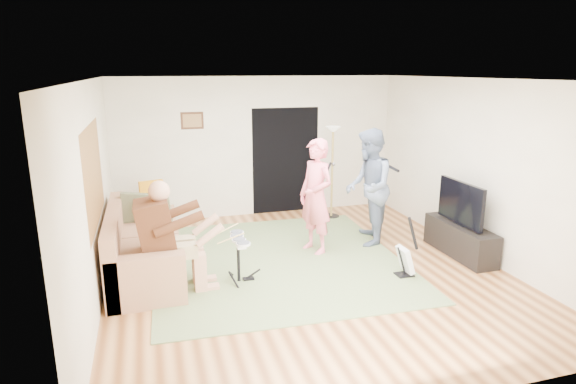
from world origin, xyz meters
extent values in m
plane|color=brown|center=(0.00, 0.00, 0.00)|extent=(6.00, 6.00, 0.00)
plane|color=white|center=(0.00, 0.00, 2.70)|extent=(6.00, 6.00, 0.00)
plane|color=#99642F|center=(-2.74, 0.20, 1.55)|extent=(0.00, 2.05, 2.05)
plane|color=black|center=(0.55, 2.99, 1.05)|extent=(2.10, 0.00, 2.10)
cube|color=#3F2314|center=(-1.25, 2.99, 1.90)|extent=(0.42, 0.03, 0.32)
cube|color=#627748|center=(-0.30, 0.49, 0.01)|extent=(3.79, 4.00, 0.02)
cube|color=#A57352|center=(-2.20, 0.58, 0.23)|extent=(0.94, 1.89, 0.47)
cube|color=#A57352|center=(-2.60, 0.58, 0.47)|extent=(0.18, 2.33, 0.94)
cube|color=#A57352|center=(-2.20, 1.64, 0.33)|extent=(0.94, 0.22, 0.67)
cube|color=#A57352|center=(-2.20, -0.47, 0.33)|extent=(0.94, 0.22, 0.67)
cube|color=#502A16|center=(-2.05, -0.07, 0.89)|extent=(0.42, 0.54, 0.69)
sphere|color=tan|center=(-1.98, -0.07, 1.35)|extent=(0.27, 0.27, 0.27)
cylinder|color=black|center=(-1.00, -0.07, 0.31)|extent=(0.04, 0.04, 0.59)
cube|color=white|center=(-1.00, -0.07, 0.59)|extent=(0.11, 0.59, 0.03)
imported|color=#FF6E84|center=(0.38, 0.71, 0.90)|extent=(0.64, 0.77, 1.81)
imported|color=slate|center=(1.34, 0.84, 0.96)|extent=(1.02, 1.13, 1.91)
cube|color=black|center=(1.27, -0.55, 0.02)|extent=(0.24, 0.19, 0.03)
cube|color=silver|center=(1.27, -0.55, 0.25)|extent=(0.18, 0.28, 0.37)
cylinder|color=black|center=(1.36, -0.55, 0.63)|extent=(0.19, 0.04, 0.48)
cylinder|color=black|center=(1.30, 2.36, 0.01)|extent=(0.32, 0.32, 0.03)
cylinder|color=#A68A47|center=(1.30, 2.36, 0.86)|extent=(0.04, 0.04, 1.68)
cone|color=white|center=(1.30, 2.36, 1.72)|extent=(0.28, 0.28, 0.11)
cube|color=tan|center=(-2.02, 2.01, 0.45)|extent=(0.51, 0.51, 0.04)
cube|color=orange|center=(-2.02, 2.20, 0.78)|extent=(0.41, 0.18, 0.42)
cube|color=black|center=(2.50, -0.07, 0.25)|extent=(0.40, 1.40, 0.50)
cube|color=black|center=(2.45, -0.07, 0.85)|extent=(0.06, 1.04, 0.65)
camera|label=1|loc=(-2.07, -6.09, 2.83)|focal=30.00mm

